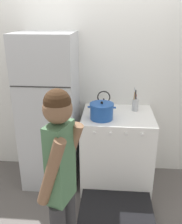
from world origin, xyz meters
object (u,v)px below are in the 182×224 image
(utensil_jar, at_px, (135,104))
(person, at_px, (61,183))
(stove_range, at_px, (117,152))
(tea_kettle, at_px, (104,105))
(refrigerator, at_px, (50,113))
(dutch_oven_pot, at_px, (102,111))

(utensil_jar, height_order, person, person)
(stove_range, relative_size, tea_kettle, 5.69)
(refrigerator, relative_size, tea_kettle, 7.23)
(stove_range, relative_size, utensil_jar, 5.08)
(refrigerator, height_order, person, refrigerator)
(stove_range, distance_m, tea_kettle, 0.58)
(tea_kettle, height_order, utensil_jar, utensil_jar)
(dutch_oven_pot, bearing_deg, stove_range, 28.42)
(stove_range, height_order, dutch_oven_pot, dutch_oven_pot)
(stove_range, distance_m, utensil_jar, 0.61)
(refrigerator, bearing_deg, tea_kettle, 9.16)
(stove_range, height_order, tea_kettle, tea_kettle)
(refrigerator, relative_size, utensil_jar, 6.45)
(stove_range, bearing_deg, person, -108.76)
(stove_range, distance_m, dutch_oven_pot, 0.59)
(dutch_oven_pot, bearing_deg, refrigerator, 164.45)
(stove_range, xyz_separation_m, dutch_oven_pot, (-0.18, -0.10, 0.55))
(refrigerator, relative_size, dutch_oven_pot, 5.97)
(refrigerator, xyz_separation_m, stove_range, (0.80, -0.07, -0.45))
(utensil_jar, bearing_deg, stove_range, -137.84)
(stove_range, height_order, utensil_jar, utensil_jar)
(dutch_oven_pot, xyz_separation_m, person, (-0.23, -1.11, -0.11))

